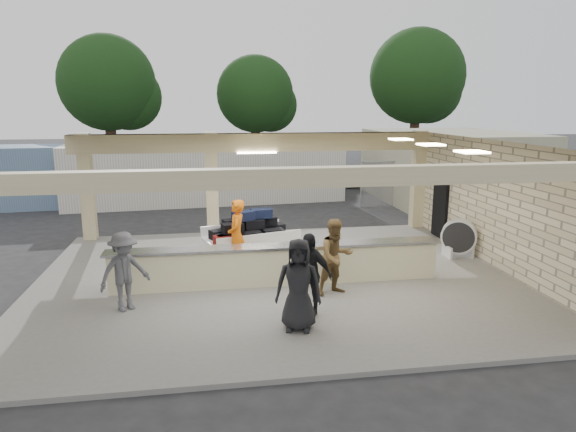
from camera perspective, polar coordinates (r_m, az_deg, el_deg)
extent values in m
plane|color=#232426|center=(13.31, -1.43, -7.17)|extent=(120.00, 120.00, 0.00)
cube|color=slate|center=(13.30, -1.43, -6.96)|extent=(12.00, 10.00, 0.10)
cube|color=beige|center=(12.59, -1.51, 8.04)|extent=(12.00, 10.00, 0.02)
cube|color=beige|center=(14.85, 22.15, 0.96)|extent=(0.02, 10.00, 3.50)
cube|color=black|center=(17.69, 16.55, 1.07)|extent=(0.10, 0.95, 2.10)
cube|color=beige|center=(17.32, -3.58, 8.17)|extent=(12.00, 0.50, 0.60)
cube|color=beige|center=(7.85, 3.13, 4.36)|extent=(12.00, 0.30, 0.30)
cube|color=beige|center=(17.82, -21.43, 2.93)|extent=(0.40, 0.40, 3.50)
cube|color=beige|center=(17.40, -8.45, 3.44)|extent=(0.40, 0.40, 3.50)
cube|color=beige|center=(18.96, 14.23, 3.92)|extent=(0.40, 0.40, 3.50)
cube|color=white|center=(17.10, -3.48, 7.05)|extent=(1.30, 0.12, 0.06)
cube|color=#FFEABF|center=(15.00, 12.41, 8.32)|extent=(0.55, 0.55, 0.04)
cube|color=#FFEABF|center=(13.16, 15.58, 7.65)|extent=(0.55, 0.55, 0.04)
cube|color=#FFEABF|center=(11.38, 19.73, 6.73)|extent=(0.55, 0.55, 0.04)
cube|color=beige|center=(12.67, -1.14, -5.56)|extent=(8.00, 0.50, 0.90)
cube|color=#B7B7BC|center=(12.52, -1.15, -3.38)|extent=(8.20, 0.58, 0.06)
cube|color=silver|center=(14.55, -4.22, -2.67)|extent=(2.76, 2.11, 0.12)
cylinder|color=black|center=(13.86, -7.15, -5.18)|extent=(0.22, 0.41, 0.39)
cylinder|color=black|center=(14.84, -8.49, -4.04)|extent=(0.22, 0.41, 0.39)
cylinder|color=black|center=(14.56, 0.17, -4.22)|extent=(0.22, 0.41, 0.39)
cylinder|color=black|center=(15.50, -1.56, -3.21)|extent=(0.22, 0.41, 0.39)
cube|color=silver|center=(15.17, -5.25, -1.31)|extent=(2.36, 0.75, 0.29)
cube|color=silver|center=(13.84, -3.12, -2.59)|extent=(2.36, 0.75, 0.29)
cube|color=black|center=(13.98, -6.78, -2.56)|extent=(0.65, 0.52, 0.25)
cube|color=black|center=(14.21, -4.17, -2.26)|extent=(0.65, 0.52, 0.25)
cube|color=black|center=(14.46, -1.64, -1.97)|extent=(0.65, 0.52, 0.25)
cube|color=black|center=(14.52, -7.53, -2.02)|extent=(0.65, 0.52, 0.25)
cube|color=black|center=(14.74, -5.01, -1.74)|extent=(0.65, 0.52, 0.25)
cube|color=black|center=(14.98, -2.56, -1.47)|extent=(0.65, 0.52, 0.25)
cube|color=black|center=(14.07, -6.18, -1.34)|extent=(0.65, 0.52, 0.25)
cube|color=black|center=(14.48, -3.89, -0.90)|extent=(0.65, 0.52, 0.25)
cube|color=black|center=(14.84, -2.42, -0.56)|extent=(0.65, 0.52, 0.25)
cube|color=black|center=(14.58, -6.10, -0.85)|extent=(0.65, 0.52, 0.25)
cube|color=black|center=(14.32, -4.99, 0.01)|extent=(0.65, 0.52, 0.25)
cube|color=black|center=(14.62, -2.98, 0.29)|extent=(0.65, 0.52, 0.25)
cube|color=#590F0C|center=(13.86, -7.03, -2.69)|extent=(0.65, 0.52, 0.25)
cube|color=black|center=(15.10, -1.53, -1.36)|extent=(0.65, 0.52, 0.25)
cube|color=black|center=(14.80, -4.80, -0.63)|extent=(0.65, 0.52, 0.25)
cylinder|color=silver|center=(15.62, 18.45, -2.14)|extent=(1.03, 0.80, 1.00)
cylinder|color=black|center=(15.62, 18.45, -2.14)|extent=(0.96, 0.78, 0.89)
cube|color=silver|center=(15.58, 17.25, -3.79)|extent=(0.07, 0.56, 0.33)
cube|color=silver|center=(15.89, 19.42, -3.64)|extent=(0.07, 0.56, 0.33)
imported|color=#D8600B|center=(13.53, -5.72, -2.21)|extent=(0.46, 0.74, 1.92)
imported|color=brown|center=(11.92, 5.33, -4.54)|extent=(0.94, 0.63, 1.78)
imported|color=black|center=(10.75, 2.28, -6.45)|extent=(1.06, 0.89, 1.76)
imported|color=#4D4C52|center=(11.49, -17.73, -5.90)|extent=(1.14, 0.95, 1.72)
imported|color=black|center=(10.02, 1.17, -7.64)|extent=(0.96, 0.57, 1.83)
imported|color=silver|center=(28.67, 14.51, 4.39)|extent=(5.03, 2.67, 1.39)
imported|color=silver|center=(29.81, 18.42, 4.36)|extent=(4.44, 2.99, 1.31)
imported|color=black|center=(28.43, 4.46, 4.60)|extent=(4.15, 2.26, 1.31)
cube|color=silver|center=(23.88, -8.92, 4.71)|extent=(12.66, 3.54, 2.71)
cylinder|color=gray|center=(22.71, 8.13, 3.46)|extent=(0.06, 0.06, 2.00)
cylinder|color=gray|center=(23.37, 12.83, 3.52)|extent=(0.06, 0.06, 2.00)
cylinder|color=gray|center=(24.18, 17.25, 3.56)|extent=(0.06, 0.06, 2.00)
cylinder|color=gray|center=(25.13, 21.36, 3.58)|extent=(0.06, 0.06, 2.00)
cylinder|color=gray|center=(26.19, 25.15, 3.58)|extent=(0.06, 0.06, 2.00)
cylinder|color=gray|center=(27.36, 28.63, 3.56)|extent=(0.06, 0.06, 2.00)
cube|color=gray|center=(25.13, 21.36, 3.58)|extent=(12.00, 0.02, 2.00)
cylinder|color=gray|center=(25.01, 21.53, 5.84)|extent=(12.00, 0.05, 0.05)
cylinder|color=#382619|center=(37.06, -19.05, 8.23)|extent=(0.70, 0.70, 4.50)
sphere|color=black|center=(37.03, -19.45, 13.78)|extent=(6.30, 6.30, 6.30)
sphere|color=black|center=(37.41, -17.34, 12.52)|extent=(4.50, 4.50, 4.50)
cylinder|color=#382619|center=(38.70, -3.61, 8.64)|extent=(0.70, 0.70, 4.00)
sphere|color=black|center=(38.63, -3.67, 13.38)|extent=(5.60, 5.60, 5.60)
sphere|color=black|center=(39.35, -1.96, 12.21)|extent=(4.00, 4.00, 4.00)
cylinder|color=#382619|center=(40.63, 13.85, 9.19)|extent=(0.70, 0.70, 5.00)
sphere|color=black|center=(40.63, 14.15, 14.82)|extent=(7.00, 7.00, 7.00)
sphere|color=black|center=(41.62, 15.31, 13.31)|extent=(5.00, 5.00, 5.00)
cube|color=#B0AD8C|center=(25.22, 17.37, 5.26)|extent=(6.00, 8.00, 3.20)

